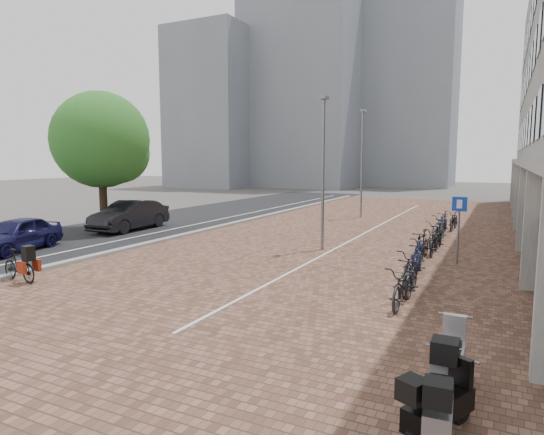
{
  "coord_description": "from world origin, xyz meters",
  "views": [
    {
      "loc": [
        8.08,
        -10.33,
        3.56
      ],
      "look_at": [
        0.0,
        6.0,
        1.3
      ],
      "focal_mm": 30.91,
      "sensor_mm": 36.0,
      "label": 1
    }
  ],
  "objects_px": {
    "hero_bike": "(19,265)",
    "scooter_front": "(449,361)",
    "scooter_back": "(440,399)",
    "scooter_mid": "(439,402)",
    "car_dark": "(130,215)",
    "parking_sign": "(459,220)",
    "car_navy": "(15,235)"
  },
  "relations": [
    {
      "from": "parking_sign",
      "to": "scooter_back",
      "type": "bearing_deg",
      "value": -78.85
    },
    {
      "from": "car_dark",
      "to": "car_navy",
      "type": "bearing_deg",
      "value": -93.05
    },
    {
      "from": "car_dark",
      "to": "scooter_mid",
      "type": "relative_size",
      "value": 3.2
    },
    {
      "from": "hero_bike",
      "to": "scooter_front",
      "type": "distance_m",
      "value": 12.1
    },
    {
      "from": "car_navy",
      "to": "hero_bike",
      "type": "xyz_separation_m",
      "value": [
        4.27,
        -2.9,
        -0.17
      ]
    },
    {
      "from": "scooter_back",
      "to": "car_dark",
      "type": "bearing_deg",
      "value": 140.36
    },
    {
      "from": "scooter_mid",
      "to": "car_dark",
      "type": "bearing_deg",
      "value": 169.44
    },
    {
      "from": "scooter_front",
      "to": "scooter_back",
      "type": "bearing_deg",
      "value": -89.38
    },
    {
      "from": "car_dark",
      "to": "hero_bike",
      "type": "xyz_separation_m",
      "value": [
        4.3,
        -9.14,
        -0.25
      ]
    },
    {
      "from": "car_navy",
      "to": "scooter_back",
      "type": "height_order",
      "value": "car_navy"
    },
    {
      "from": "car_navy",
      "to": "scooter_mid",
      "type": "relative_size",
      "value": 2.76
    },
    {
      "from": "scooter_mid",
      "to": "hero_bike",
      "type": "bearing_deg",
      "value": -167.35
    },
    {
      "from": "car_dark",
      "to": "scooter_front",
      "type": "height_order",
      "value": "car_dark"
    },
    {
      "from": "car_navy",
      "to": "scooter_front",
      "type": "height_order",
      "value": "car_navy"
    },
    {
      "from": "car_navy",
      "to": "car_dark",
      "type": "relative_size",
      "value": 0.86
    },
    {
      "from": "car_navy",
      "to": "hero_bike",
      "type": "bearing_deg",
      "value": -47.36
    },
    {
      "from": "scooter_front",
      "to": "scooter_back",
      "type": "xyz_separation_m",
      "value": [
        0.0,
        -1.16,
        -0.05
      ]
    },
    {
      "from": "scooter_back",
      "to": "scooter_mid",
      "type": "bearing_deg",
      "value": -93.63
    },
    {
      "from": "hero_bike",
      "to": "car_navy",
      "type": "bearing_deg",
      "value": 62.67
    },
    {
      "from": "car_navy",
      "to": "scooter_front",
      "type": "xyz_separation_m",
      "value": [
        16.27,
        -4.45,
        -0.11
      ]
    },
    {
      "from": "scooter_front",
      "to": "parking_sign",
      "type": "xyz_separation_m",
      "value": [
        -0.71,
        9.67,
        0.97
      ]
    },
    {
      "from": "hero_bike",
      "to": "scooter_back",
      "type": "xyz_separation_m",
      "value": [
        12.0,
        -2.71,
        0.02
      ]
    },
    {
      "from": "car_navy",
      "to": "car_dark",
      "type": "height_order",
      "value": "car_dark"
    },
    {
      "from": "hero_bike",
      "to": "scooter_mid",
      "type": "xyz_separation_m",
      "value": [
        12.0,
        -2.74,
        -0.01
      ]
    },
    {
      "from": "scooter_front",
      "to": "parking_sign",
      "type": "height_order",
      "value": "parking_sign"
    },
    {
      "from": "car_dark",
      "to": "hero_bike",
      "type": "distance_m",
      "value": 10.1
    },
    {
      "from": "parking_sign",
      "to": "car_dark",
      "type": "bearing_deg",
      "value": -176.3
    },
    {
      "from": "parking_sign",
      "to": "car_navy",
      "type": "bearing_deg",
      "value": -154.02
    },
    {
      "from": "car_dark",
      "to": "scooter_back",
      "type": "bearing_deg",
      "value": -39.34
    },
    {
      "from": "scooter_front",
      "to": "scooter_back",
      "type": "distance_m",
      "value": 1.16
    },
    {
      "from": "car_dark",
      "to": "scooter_front",
      "type": "distance_m",
      "value": 19.49
    },
    {
      "from": "hero_bike",
      "to": "scooter_front",
      "type": "relative_size",
      "value": 0.99
    }
  ]
}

